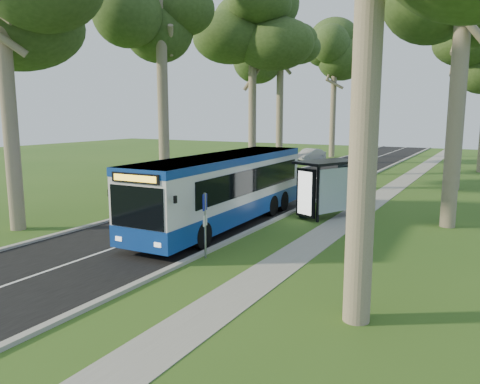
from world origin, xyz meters
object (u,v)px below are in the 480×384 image
object	(u,v)px
bus_shelter	(328,178)
bus	(224,189)
car_white	(277,164)
car_silver	(309,155)
bus_stop_sign	(205,218)
litter_bin	(304,208)

from	to	relation	value
bus_shelter	bus	bearing A→B (deg)	-110.66
bus	car_white	bearing A→B (deg)	106.35
car_silver	car_white	bearing A→B (deg)	-72.80
bus_stop_sign	car_silver	distance (m)	35.61
bus_stop_sign	bus_shelter	distance (m)	8.68
bus_stop_sign	car_silver	size ratio (longest dim) A/B	0.55
bus	bus_stop_sign	size ratio (longest dim) A/B	5.19
bus	bus_shelter	xyz separation A→B (m)	(3.72, 3.80, 0.31)
bus_shelter	car_white	xyz separation A→B (m)	(-10.08, 16.03, -1.24)
bus_shelter	car_white	distance (m)	18.98
bus_shelter	car_white	world-z (taller)	bus_shelter
bus_shelter	car_silver	bearing A→B (deg)	136.19
car_white	bus	bearing A→B (deg)	-89.48
bus	litter_bin	xyz separation A→B (m)	(2.65, 3.47, -1.21)
bus_shelter	bus_stop_sign	bearing A→B (deg)	-77.53
bus_shelter	litter_bin	bearing A→B (deg)	-139.20
bus_stop_sign	litter_bin	distance (m)	8.25
bus	car_silver	size ratio (longest dim) A/B	2.85
litter_bin	car_silver	size ratio (longest dim) A/B	0.22
litter_bin	car_silver	distance (m)	27.98
litter_bin	car_white	xyz separation A→B (m)	(-9.01, 16.36, 0.28)
car_silver	bus_shelter	bearing A→B (deg)	-54.01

